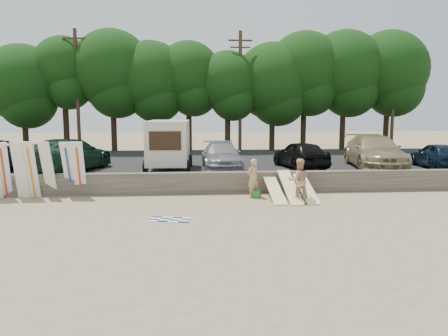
{
  "coord_description": "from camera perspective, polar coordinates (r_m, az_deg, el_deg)",
  "views": [
    {
      "loc": [
        -1.91,
        -17.13,
        3.89
      ],
      "look_at": [
        -0.28,
        3.0,
        1.19
      ],
      "focal_mm": 35.0,
      "sensor_mm": 36.0,
      "label": 1
    }
  ],
  "objects": [
    {
      "name": "surfboard_low_2",
      "position": [
        19.58,
        10.6,
        -2.52
      ],
      "size": [
        0.56,
        2.88,
        0.98
      ],
      "primitive_type": "cube",
      "rotation": [
        0.31,
        0.0,
        0.0
      ],
      "color": "#FBF59E",
      "rests_on": "ground"
    },
    {
      "name": "surfboard_upright_2",
      "position": [
        21.36,
        -26.83,
        -0.3
      ],
      "size": [
        0.62,
        0.86,
        2.51
      ],
      "primitive_type": "cube",
      "rotation": [
        0.28,
        0.0,
        0.17
      ],
      "color": "white",
      "rests_on": "ground"
    },
    {
      "name": "utility_poles",
      "position": [
        33.39,
        2.12,
        10.25
      ],
      "size": [
        25.8,
        0.26,
        9.0
      ],
      "color": "#473321",
      "rests_on": "parking_lot"
    },
    {
      "name": "surfboard_upright_4",
      "position": [
        20.92,
        -23.88,
        -0.23
      ],
      "size": [
        0.55,
        0.68,
        2.55
      ],
      "primitive_type": "cube",
      "rotation": [
        0.23,
        0.0,
        -0.08
      ],
      "color": "white",
      "rests_on": "ground"
    },
    {
      "name": "cooler",
      "position": [
        19.62,
        4.24,
        -3.37
      ],
      "size": [
        0.47,
        0.43,
        0.32
      ],
      "primitive_type": "cube",
      "rotation": [
        0.0,
        0.0,
        -0.41
      ],
      "color": "#268D32",
      "rests_on": "ground"
    },
    {
      "name": "car_2",
      "position": [
        23.69,
        -0.34,
        1.61
      ],
      "size": [
        2.08,
        4.96,
        1.43
      ],
      "primitive_type": "imported",
      "rotation": [
        0.0,
        0.0,
        0.02
      ],
      "color": "gray",
      "rests_on": "parking_lot"
    },
    {
      "name": "surfboard_upright_3",
      "position": [
        21.05,
        -25.11,
        -0.25
      ],
      "size": [
        0.53,
        0.66,
        2.55
      ],
      "primitive_type": "cube",
      "rotation": [
        0.22,
        0.0,
        -0.05
      ],
      "color": "white",
      "rests_on": "ground"
    },
    {
      "name": "surfboard_upright_6",
      "position": [
        20.65,
        -19.58,
        -0.17
      ],
      "size": [
        0.56,
        0.85,
        2.5
      ],
      "primitive_type": "cube",
      "rotation": [
        0.3,
        0.0,
        -0.08
      ],
      "color": "white",
      "rests_on": "ground"
    },
    {
      "name": "beachgoer_a",
      "position": [
        19.5,
        3.8,
        -1.32
      ],
      "size": [
        0.76,
        0.7,
        1.74
      ],
      "primitive_type": "imported",
      "rotation": [
        0.0,
        0.0,
        3.75
      ],
      "color": "tan",
      "rests_on": "ground"
    },
    {
      "name": "car_1",
      "position": [
        24.08,
        -19.6,
        1.62
      ],
      "size": [
        3.94,
        6.38,
        1.73
      ],
      "primitive_type": "imported",
      "rotation": [
        0.0,
        0.0,
        2.87
      ],
      "color": "black",
      "rests_on": "parking_lot"
    },
    {
      "name": "box_trailer",
      "position": [
        23.42,
        -7.23,
        3.34
      ],
      "size": [
        2.49,
        4.22,
        2.62
      ],
      "rotation": [
        0.0,
        0.0,
        -0.04
      ],
      "color": "beige",
      "rests_on": "parking_lot"
    },
    {
      "name": "surfboard_upright_7",
      "position": [
        20.48,
        -18.41,
        -0.16
      ],
      "size": [
        0.52,
        0.78,
        2.52
      ],
      "primitive_type": "cube",
      "rotation": [
        0.28,
        0.0,
        0.03
      ],
      "color": "white",
      "rests_on": "ground"
    },
    {
      "name": "beachgoer_b",
      "position": [
        18.6,
        9.74,
        -1.64
      ],
      "size": [
        0.91,
        0.71,
        1.87
      ],
      "primitive_type": "imported",
      "rotation": [
        0.0,
        0.0,
        3.15
      ],
      "color": "tan",
      "rests_on": "ground"
    },
    {
      "name": "car_5",
      "position": [
        26.62,
        26.14,
        1.49
      ],
      "size": [
        2.07,
        4.33,
        1.43
      ],
      "primitive_type": "imported",
      "rotation": [
        0.0,
        0.0,
        3.05
      ],
      "color": "black",
      "rests_on": "parking_lot"
    },
    {
      "name": "treeline",
      "position": [
        34.88,
        0.13,
        12.14
      ],
      "size": [
        34.64,
        6.31,
        9.54
      ],
      "color": "#382616",
      "rests_on": "parking_lot"
    },
    {
      "name": "surfboard_upright_5",
      "position": [
        20.83,
        -22.0,
        -0.19
      ],
      "size": [
        0.61,
        0.79,
        2.53
      ],
      "primitive_type": "cube",
      "rotation": [
        0.26,
        0.0,
        -0.17
      ],
      "color": "white",
      "rests_on": "ground"
    },
    {
      "name": "surfboard_low_0",
      "position": [
        19.31,
        6.6,
        -2.77
      ],
      "size": [
        0.56,
        2.91,
        0.85
      ],
      "primitive_type": "cube",
      "rotation": [
        0.26,
        0.0,
        0.0
      ],
      "color": "#FBF59E",
      "rests_on": "ground"
    },
    {
      "name": "gear_bag",
      "position": [
        20.11,
        3.86,
        -3.24
      ],
      "size": [
        0.35,
        0.31,
        0.22
      ],
      "primitive_type": "cube",
      "rotation": [
        0.0,
        0.0,
        0.21
      ],
      "color": "#D84919",
      "rests_on": "ground"
    },
    {
      "name": "parking_lot",
      "position": [
        27.92,
        -0.68,
        0.33
      ],
      "size": [
        44.0,
        14.5,
        0.7
      ],
      "primitive_type": "cube",
      "color": "#282828",
      "rests_on": "ground"
    },
    {
      "name": "car_3",
      "position": [
        24.33,
        9.94,
        1.74
      ],
      "size": [
        2.56,
        4.66,
        1.5
      ],
      "primitive_type": "imported",
      "rotation": [
        0.0,
        0.0,
        3.33
      ],
      "color": "black",
      "rests_on": "parking_lot"
    },
    {
      "name": "surfboard_low_1",
      "position": [
        19.28,
        8.6,
        -2.46
      ],
      "size": [
        0.56,
        2.84,
        1.1
      ],
      "primitive_type": "cube",
      "rotation": [
        0.35,
        0.0,
        0.0
      ],
      "color": "#FBF59E",
      "rests_on": "ground"
    },
    {
      "name": "ground",
      "position": [
        17.67,
        1.69,
        -5.11
      ],
      "size": [
        120.0,
        120.0,
        0.0
      ],
      "primitive_type": "plane",
      "color": "tan",
      "rests_on": "ground"
    },
    {
      "name": "seawall",
      "position": [
        20.5,
        0.77,
        -1.91
      ],
      "size": [
        44.0,
        0.5,
        1.0
      ],
      "primitive_type": "cube",
      "color": "#6B6356",
      "rests_on": "ground"
    },
    {
      "name": "beach_towel",
      "position": [
        15.8,
        -7.05,
        -6.68
      ],
      "size": [
        1.8,
        1.8,
        0.0
      ],
      "primitive_type": "plane",
      "rotation": [
        0.0,
        0.0,
        -0.23
      ],
      "color": "white",
      "rests_on": "ground"
    },
    {
      "name": "car_4",
      "position": [
        25.58,
        19.05,
        2.04
      ],
      "size": [
        3.44,
        6.47,
        1.79
      ],
      "primitive_type": "imported",
      "rotation": [
        0.0,
        0.0,
        -0.16
      ],
      "color": "#95885F",
      "rests_on": "parking_lot"
    }
  ]
}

